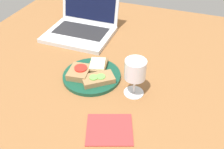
% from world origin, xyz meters
% --- Properties ---
extents(wooden_table, '(1.40, 1.40, 0.03)m').
position_xyz_m(wooden_table, '(0.00, 0.00, 0.01)').
color(wooden_table, brown).
rests_on(wooden_table, ground).
extents(plate, '(0.23, 0.23, 0.01)m').
position_xyz_m(plate, '(-0.04, -0.05, 0.04)').
color(plate, '#144733').
rests_on(plate, wooden_table).
extents(sandwich_with_cheese, '(0.08, 0.10, 0.03)m').
position_xyz_m(sandwich_with_cheese, '(-0.03, -0.01, 0.06)').
color(sandwich_with_cheese, brown).
rests_on(sandwich_with_cheese, plate).
extents(sandwich_with_tomato, '(0.09, 0.10, 0.03)m').
position_xyz_m(sandwich_with_tomato, '(-0.08, -0.07, 0.06)').
color(sandwich_with_tomato, '#937047').
rests_on(sandwich_with_tomato, plate).
extents(sandwich_with_cucumber, '(0.13, 0.12, 0.03)m').
position_xyz_m(sandwich_with_cucumber, '(-0.00, -0.08, 0.06)').
color(sandwich_with_cucumber, '#937047').
rests_on(sandwich_with_cucumber, plate).
extents(wine_glass, '(0.07, 0.07, 0.14)m').
position_xyz_m(wine_glass, '(0.14, -0.08, 0.13)').
color(wine_glass, white).
rests_on(wine_glass, wooden_table).
extents(laptop, '(0.32, 0.30, 0.20)m').
position_xyz_m(laptop, '(-0.23, 0.26, 0.06)').
color(laptop, silver).
rests_on(laptop, wooden_table).
extents(napkin, '(0.18, 0.17, 0.00)m').
position_xyz_m(napkin, '(0.12, -0.27, 0.03)').
color(napkin, '#B23333').
rests_on(napkin, wooden_table).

